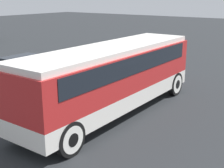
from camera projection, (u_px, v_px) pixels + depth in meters
The scene contains 3 objects.
ground_plane at pixel (112, 113), 13.64m from camera, with size 120.00×120.00×0.00m, color #26282B.
tour_bus at pixel (113, 73), 13.22m from camera, with size 9.91×2.54×2.95m.
parked_car_near at pixel (24, 67), 19.09m from camera, with size 4.46×1.79×1.41m.
Camera 1 is at (-10.34, -7.47, 4.99)m, focal length 50.00 mm.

